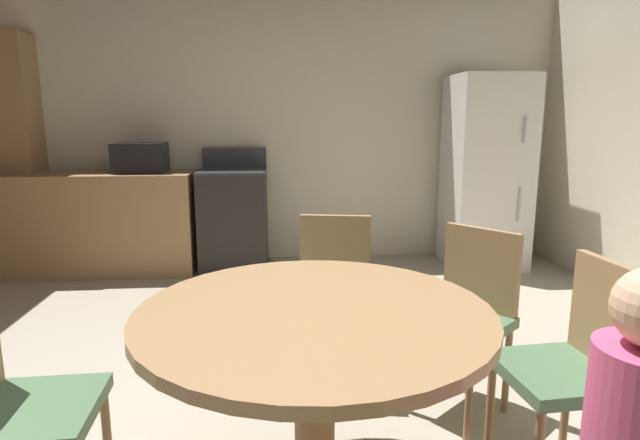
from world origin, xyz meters
The scene contains 11 objects.
wall_back centered at (0.00, 3.20, 1.35)m, with size 5.72×0.12×2.70m, color beige.
kitchen_counter centered at (-1.64, 2.80, 0.45)m, with size 1.83×0.60×0.90m, color #9E754C.
pantry_column centered at (-2.34, 2.98, 1.05)m, with size 0.44×0.36×2.10m, color #9E754C.
oven_range centered at (-0.38, 2.80, 0.47)m, with size 0.60×0.60×1.10m.
refrigerator centered at (1.96, 2.75, 0.88)m, with size 0.68×0.68×1.76m.
microwave centered at (-1.18, 2.80, 1.03)m, with size 0.44×0.32×0.26m, color black.
dining_table centered at (0.16, -0.30, 0.60)m, with size 1.19×1.19×0.76m.
chair_north centered at (0.32, 0.66, 0.50)m, with size 0.46×0.46×0.87m.
chair_west centered at (-0.82, -0.35, 0.50)m, with size 0.42×0.42×0.87m.
chair_east centered at (1.14, -0.22, 0.50)m, with size 0.43×0.43×0.87m.
chair_northeast centered at (0.92, 0.32, 0.50)m, with size 0.56×0.56×0.87m.
Camera 1 is at (0.05, -1.93, 1.38)m, focal length 29.18 mm.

